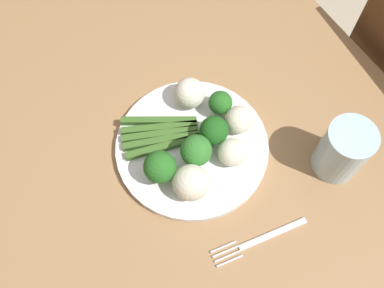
{
  "coord_description": "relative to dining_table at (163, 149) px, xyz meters",
  "views": [
    {
      "loc": [
        -0.35,
        0.14,
        1.44
      ],
      "look_at": [
        -0.07,
        -0.03,
        0.77
      ],
      "focal_mm": 40.6,
      "sensor_mm": 36.0,
      "label": 1
    }
  ],
  "objects": [
    {
      "name": "ground_plane",
      "position": [
        0.0,
        0.0,
        -0.66
      ],
      "size": [
        6.0,
        6.0,
        0.02
      ],
      "primitive_type": "cube",
      "color": "#B7A88E"
    },
    {
      "name": "dining_table",
      "position": [
        0.0,
        0.0,
        0.0
      ],
      "size": [
        1.49,
        0.86,
        0.75
      ],
      "color": "#9E754C",
      "rests_on": "ground_plane"
    },
    {
      "name": "plate",
      "position": [
        -0.07,
        -0.03,
        0.11
      ],
      "size": [
        0.27,
        0.27,
        0.01
      ],
      "primitive_type": "cylinder",
      "color": "white",
      "rests_on": "dining_table"
    },
    {
      "name": "asparagus_bundle",
      "position": [
        -0.02,
        0.01,
        0.12
      ],
      "size": [
        0.11,
        0.15,
        0.01
      ],
      "rotation": [
        0.0,
        0.0,
        1.19
      ],
      "color": "#3D6626",
      "rests_on": "plate"
    },
    {
      "name": "broccoli_right",
      "position": [
        -0.1,
        -0.02,
        0.15
      ],
      "size": [
        0.05,
        0.05,
        0.06
      ],
      "color": "#609E3D",
      "rests_on": "plate"
    },
    {
      "name": "broccoli_back_right",
      "position": [
        -0.09,
        0.05,
        0.15
      ],
      "size": [
        0.05,
        0.05,
        0.07
      ],
      "color": "#568E33",
      "rests_on": "plate"
    },
    {
      "name": "broccoli_front_left",
      "position": [
        -0.08,
        -0.06,
        0.15
      ],
      "size": [
        0.05,
        0.05,
        0.06
      ],
      "color": "#4C7F2B",
      "rests_on": "plate"
    },
    {
      "name": "broccoli_front",
      "position": [
        -0.04,
        -0.1,
        0.14
      ],
      "size": [
        0.04,
        0.04,
        0.05
      ],
      "color": "#568E33",
      "rests_on": "plate"
    },
    {
      "name": "cauliflower_outer_edge",
      "position": [
        -0.12,
        -0.07,
        0.14
      ],
      "size": [
        0.05,
        0.05,
        0.05
      ],
      "primitive_type": "sphere",
      "color": "silver",
      "rests_on": "plate"
    },
    {
      "name": "cauliflower_edge",
      "position": [
        -0.14,
        0.02,
        0.14
      ],
      "size": [
        0.06,
        0.06,
        0.06
      ],
      "primitive_type": "sphere",
      "color": "silver",
      "rests_on": "plate"
    },
    {
      "name": "cauliflower_left",
      "position": [
        0.01,
        -0.07,
        0.14
      ],
      "size": [
        0.06,
        0.06,
        0.06
      ],
      "primitive_type": "sphere",
      "color": "white",
      "rests_on": "plate"
    },
    {
      "name": "cauliflower_back",
      "position": [
        -0.08,
        -0.12,
        0.14
      ],
      "size": [
        0.05,
        0.05,
        0.05
      ],
      "primitive_type": "sphere",
      "color": "silver",
      "rests_on": "plate"
    },
    {
      "name": "fork",
      "position": [
        -0.26,
        -0.04,
        0.1
      ],
      "size": [
        0.04,
        0.17,
        0.0
      ],
      "rotation": [
        0.0,
        0.0,
        1.43
      ],
      "color": "silver",
      "rests_on": "dining_table"
    },
    {
      "name": "water_glass",
      "position": [
        -0.22,
        -0.22,
        0.15
      ],
      "size": [
        0.08,
        0.08,
        0.11
      ],
      "primitive_type": "cylinder",
      "color": "silver",
      "rests_on": "dining_table"
    }
  ]
}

